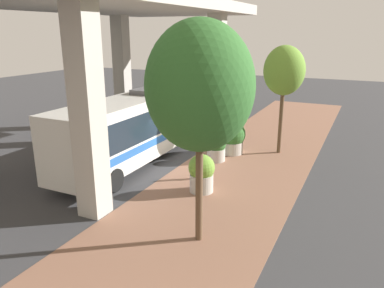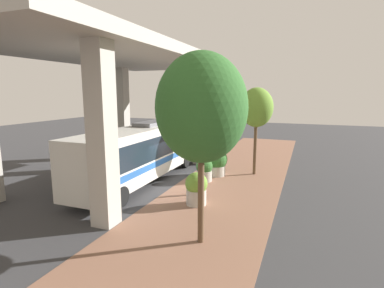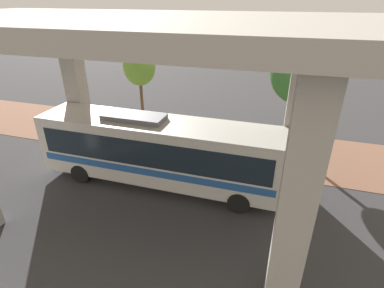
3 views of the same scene
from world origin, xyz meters
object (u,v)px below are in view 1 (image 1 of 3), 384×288
planter_back (202,173)px  street_tree_near (284,71)px  fire_hydrant (205,167)px  planter_middle (231,137)px  planter_front (216,147)px  street_tree_far (200,87)px  bus (144,122)px

planter_back → street_tree_near: bearing=-104.6°
fire_hydrant → planter_back: bearing=108.6°
planter_middle → street_tree_near: size_ratio=0.32×
planter_front → street_tree_near: (-2.63, -2.74, 3.72)m
street_tree_near → street_tree_far: street_tree_far is taller
planter_front → street_tree_far: 8.75m
street_tree_near → planter_middle: bearing=27.1°
fire_hydrant → planter_front: 2.51m
fire_hydrant → planter_middle: planter_middle is taller
planter_back → street_tree_far: size_ratio=0.24×
street_tree_near → street_tree_far: (0.26, 10.05, 0.47)m
bus → planter_middle: bus is taller
street_tree_near → planter_back: bearing=75.4°
planter_middle → bus: bearing=35.0°
planter_back → street_tree_near: (-1.72, -6.61, 3.63)m
planter_middle → planter_back: size_ratio=1.14×
fire_hydrant → planter_front: planter_front is taller
fire_hydrant → planter_front: (0.44, -2.47, 0.19)m
bus → street_tree_far: bearing=133.9°
planter_back → street_tree_near: size_ratio=0.28×
street_tree_far → bus: bearing=-46.1°
bus → planter_front: size_ratio=8.19×
fire_hydrant → planter_back: size_ratio=0.67×
bus → fire_hydrant: (-4.01, 1.32, -1.41)m
bus → planter_front: bus is taller
bus → planter_back: bus is taller
planter_front → planter_middle: 1.57m
planter_middle → street_tree_near: 4.43m
planter_front → planter_back: bearing=103.2°
fire_hydrant → street_tree_near: size_ratio=0.19×
fire_hydrant → street_tree_near: bearing=-112.8°
planter_back → street_tree_far: (-1.45, 3.44, 4.10)m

